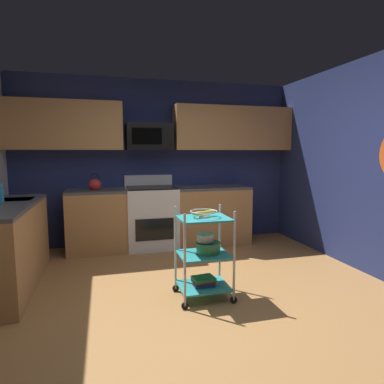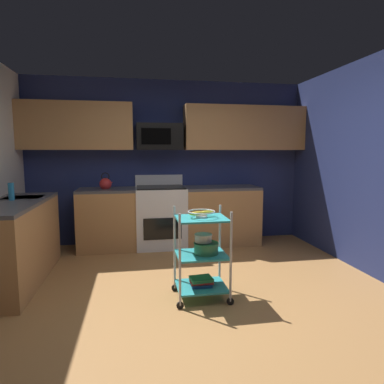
# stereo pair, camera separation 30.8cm
# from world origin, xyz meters

# --- Properties ---
(floor) EXTENTS (4.40, 4.80, 0.04)m
(floor) POSITION_xyz_m (0.00, 0.00, -0.02)
(floor) COLOR #A87542
(floor) RESTS_ON ground
(wall_back) EXTENTS (4.52, 0.06, 2.60)m
(wall_back) POSITION_xyz_m (0.00, 2.43, 1.30)
(wall_back) COLOR navy
(wall_back) RESTS_ON ground
(counter_run) EXTENTS (3.59, 2.31, 0.92)m
(counter_run) POSITION_xyz_m (-0.73, 1.66, 0.46)
(counter_run) COLOR #B27F4C
(counter_run) RESTS_ON ground
(oven_range) EXTENTS (0.76, 0.65, 1.10)m
(oven_range) POSITION_xyz_m (-0.16, 2.10, 0.48)
(oven_range) COLOR white
(oven_range) RESTS_ON ground
(upper_cabinets) EXTENTS (4.40, 0.33, 0.70)m
(upper_cabinets) POSITION_xyz_m (0.04, 2.23, 1.85)
(upper_cabinets) COLOR #B27F4C
(microwave) EXTENTS (0.70, 0.39, 0.40)m
(microwave) POSITION_xyz_m (-0.16, 2.21, 1.70)
(microwave) COLOR black
(rolling_cart) EXTENTS (0.56, 0.44, 0.91)m
(rolling_cart) POSITION_xyz_m (0.09, 0.17, 0.45)
(rolling_cart) COLOR silver
(rolling_cart) RESTS_ON ground
(fruit_bowl) EXTENTS (0.27, 0.27, 0.07)m
(fruit_bowl) POSITION_xyz_m (0.09, 0.17, 0.88)
(fruit_bowl) COLOR silver
(fruit_bowl) RESTS_ON rolling_cart
(mixing_bowl_large) EXTENTS (0.25, 0.25, 0.11)m
(mixing_bowl_large) POSITION_xyz_m (0.14, 0.17, 0.52)
(mixing_bowl_large) COLOR #387F4C
(mixing_bowl_large) RESTS_ON rolling_cart
(mixing_bowl_small) EXTENTS (0.18, 0.18, 0.08)m
(mixing_bowl_small) POSITION_xyz_m (0.11, 0.19, 0.62)
(mixing_bowl_small) COLOR silver
(mixing_bowl_small) RESTS_ON rolling_cart
(book_stack) EXTENTS (0.23, 0.19, 0.08)m
(book_stack) POSITION_xyz_m (0.09, 0.17, 0.17)
(book_stack) COLOR #1E4C8C
(book_stack) RESTS_ON rolling_cart
(kettle) EXTENTS (0.21, 0.18, 0.26)m
(kettle) POSITION_xyz_m (-0.98, 2.10, 1.00)
(kettle) COLOR red
(kettle) RESTS_ON counter_run
(dish_soap_bottle) EXTENTS (0.06, 0.06, 0.20)m
(dish_soap_bottle) POSITION_xyz_m (-1.95, 1.09, 1.02)
(dish_soap_bottle) COLOR #2D8CBF
(dish_soap_bottle) RESTS_ON counter_run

